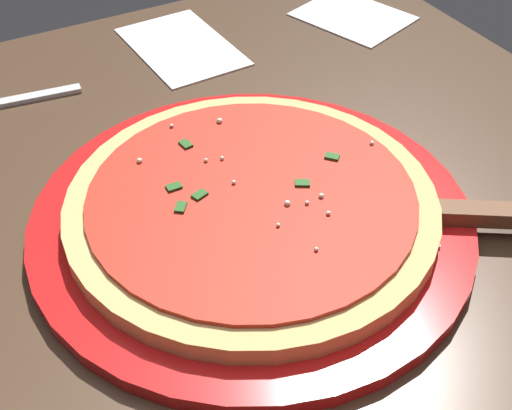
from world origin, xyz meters
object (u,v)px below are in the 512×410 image
pizza (256,203)px  napkin_loose_left (182,47)px  serving_plate (256,217)px  pizza_server (466,216)px  napkin_folded_right (353,16)px

pizza → napkin_loose_left: (-0.30, 0.07, -0.02)m
serving_plate → pizza_server: (0.09, 0.14, 0.01)m
pizza_server → napkin_folded_right: (-0.36, 0.14, -0.02)m
serving_plate → napkin_folded_right: size_ratio=2.84×
pizza → serving_plate: bearing=4.9°
pizza_server → napkin_folded_right: pizza_server is taller
pizza_server → napkin_folded_right: size_ratio=1.64×
pizza → napkin_loose_left: size_ratio=1.93×
pizza → napkin_folded_right: 0.39m
pizza_server → pizza: bearing=-122.3°
napkin_folded_right → pizza: bearing=-46.5°
serving_plate → napkin_folded_right: 0.39m
serving_plate → pizza: size_ratio=1.20×
pizza → pizza_server: pizza is taller
napkin_folded_right → serving_plate: bearing=-46.5°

